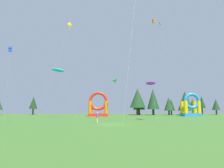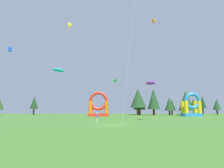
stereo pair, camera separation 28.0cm
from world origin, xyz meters
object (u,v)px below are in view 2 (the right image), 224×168
kite_cyan_parafoil (58,70)px  kite_purple_parafoil (151,83)px  person_midfield (97,117)px  inflatable_yellow_castle (99,107)px  kite_green_delta (114,80)px  kite_teal_diamond (160,25)px  kite_blue_box (10,50)px  kite_orange_box (154,21)px  inflatable_blue_arch (192,107)px  kite_yellow_diamond (70,26)px

kite_cyan_parafoil → kite_purple_parafoil: size_ratio=1.64×
person_midfield → inflatable_yellow_castle: inflatable_yellow_castle is taller
kite_green_delta → kite_teal_diamond: size_ratio=0.46×
kite_blue_box → inflatable_yellow_castle: (13.84, 27.18, -9.87)m
kite_green_delta → kite_orange_box: size_ratio=0.40×
kite_teal_diamond → person_midfield: bearing=-137.9°
kite_orange_box → inflatable_blue_arch: kite_orange_box is taller
kite_cyan_parafoil → inflatable_blue_arch: (39.32, 8.62, -10.00)m
kite_blue_box → person_midfield: size_ratio=7.40×
inflatable_blue_arch → kite_green_delta: bearing=-168.2°
kite_yellow_diamond → inflatable_blue_arch: 43.06m
kite_orange_box → person_midfield: (-14.59, -19.28, -26.09)m
kite_cyan_parafoil → person_midfield: (12.06, -18.36, -11.70)m
kite_teal_diamond → kite_yellow_diamond: bearing=-165.0°
kite_blue_box → kite_purple_parafoil: (26.08, 7.04, -5.03)m
kite_purple_parafoil → kite_green_delta: bearing=116.4°
kite_green_delta → inflatable_blue_arch: size_ratio=1.55×
kite_green_delta → kite_teal_diamond: kite_teal_diamond is taller
kite_orange_box → kite_teal_diamond: kite_orange_box is taller
kite_cyan_parafoil → inflatable_yellow_castle: (10.47, 8.61, -9.87)m
kite_cyan_parafoil → kite_yellow_diamond: size_ratio=0.64×
kite_orange_box → kite_teal_diamond: (0.14, -5.97, -3.79)m
kite_green_delta → kite_teal_diamond: 19.35m
inflatable_blue_arch → kite_blue_box: bearing=-147.5°
kite_green_delta → inflatable_blue_arch: (24.10, 5.02, -7.72)m
kite_cyan_parafoil → kite_blue_box: kite_cyan_parafoil is taller
kite_cyan_parafoil → kite_orange_box: kite_orange_box is taller
kite_purple_parafoil → kite_teal_diamond: size_ratio=0.34×
kite_cyan_parafoil → kite_green_delta: 15.80m
kite_cyan_parafoil → kite_teal_diamond: size_ratio=0.56×
kite_teal_diamond → inflatable_yellow_castle: size_ratio=3.20×
kite_cyan_parafoil → inflatable_yellow_castle: 16.77m
kite_blue_box → kite_yellow_diamond: 13.92m
kite_orange_box → inflatable_blue_arch: size_ratio=3.86×
person_midfield → inflatable_yellow_castle: size_ratio=0.24×
kite_teal_diamond → kite_purple_parafoil: bearing=-122.1°
kite_yellow_diamond → kite_blue_box: bearing=-138.0°
kite_teal_diamond → inflatable_blue_arch: 27.72m
kite_cyan_parafoil → kite_yellow_diamond: bearing=-64.2°
kite_purple_parafoil → inflatable_yellow_castle: (-12.24, 20.14, -4.83)m
kite_blue_box → kite_orange_box: (30.02, 19.49, 14.39)m
kite_teal_diamond → kite_yellow_diamond: kite_teal_diamond is taller
kite_cyan_parafoil → kite_blue_box: size_ratio=1.03×
kite_yellow_diamond → kite_purple_parafoil: bearing=-2.3°
kite_purple_parafoil → kite_orange_box: size_ratio=0.30×
inflatable_blue_arch → kite_teal_diamond: bearing=-132.5°
kite_teal_diamond → inflatable_blue_arch: (12.53, 13.67, -20.60)m
kite_blue_box → kite_purple_parafoil: 27.48m
kite_yellow_diamond → kite_cyan_parafoil: bearing=115.8°
kite_yellow_diamond → kite_orange_box: bearing=28.7°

